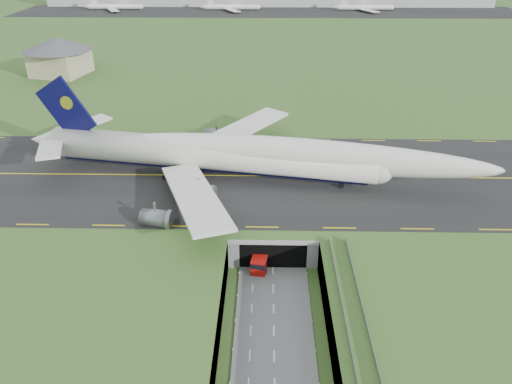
{
  "coord_description": "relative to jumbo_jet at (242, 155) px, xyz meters",
  "views": [
    {
      "loc": [
        -1.52,
        -64.67,
        54.38
      ],
      "look_at": [
        -3.29,
        20.0,
        9.1
      ],
      "focal_mm": 35.0,
      "sensor_mm": 36.0,
      "label": 1
    }
  ],
  "objects": [
    {
      "name": "shuttle_tram",
      "position": [
        4.32,
        -22.77,
        -10.12
      ],
      "size": [
        3.79,
        7.42,
        2.9
      ],
      "rotation": [
        0.0,
        0.0,
        -0.16
      ],
      "color": "#B10E0B",
      "rests_on": "ground"
    },
    {
      "name": "taxiway",
      "position": [
        6.46,
        1.49,
        -5.63
      ],
      "size": [
        800.0,
        44.0,
        0.18
      ],
      "primitive_type": "cube",
      "color": "black",
      "rests_on": "airfield_deck"
    },
    {
      "name": "guideway",
      "position": [
        17.46,
        -50.63,
        -6.4
      ],
      "size": [
        3.0,
        53.0,
        7.05
      ],
      "color": "#A8A8A3",
      "rests_on": "ground"
    },
    {
      "name": "tunnel_portal",
      "position": [
        6.46,
        -14.8,
        -8.38
      ],
      "size": [
        17.0,
        22.3,
        6.0
      ],
      "color": "gray",
      "rests_on": "ground"
    },
    {
      "name": "service_building",
      "position": [
        -70.17,
        84.64,
        2.23
      ],
      "size": [
        29.47,
        29.47,
        13.42
      ],
      "rotation": [
        0.0,
        0.0,
        -0.22
      ],
      "color": "tan",
      "rests_on": "ground"
    },
    {
      "name": "airfield_deck",
      "position": [
        6.46,
        -31.51,
        -8.72
      ],
      "size": [
        800.0,
        800.0,
        6.0
      ],
      "primitive_type": "cube",
      "color": "gray",
      "rests_on": "ground"
    },
    {
      "name": "ground",
      "position": [
        6.46,
        -31.51,
        -11.72
      ],
      "size": [
        900.0,
        900.0,
        0.0
      ],
      "primitive_type": "plane",
      "color": "#366227",
      "rests_on": "ground"
    },
    {
      "name": "jumbo_jet",
      "position": [
        0.0,
        0.0,
        0.0
      ],
      "size": [
        100.9,
        63.06,
        21.2
      ],
      "rotation": [
        0.0,
        0.0,
        -0.18
      ],
      "color": "silver",
      "rests_on": "ground"
    },
    {
      "name": "trench_road",
      "position": [
        6.46,
        -39.01,
        -11.62
      ],
      "size": [
        12.0,
        75.0,
        0.2
      ],
      "primitive_type": "cube",
      "color": "slate",
      "rests_on": "ground"
    }
  ]
}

